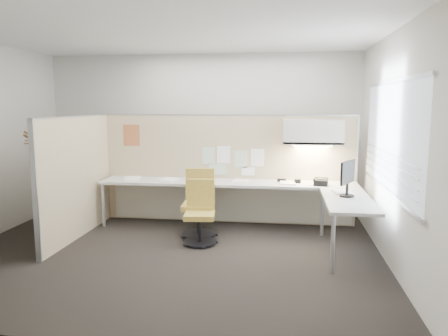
# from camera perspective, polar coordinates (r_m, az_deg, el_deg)

# --- Properties ---
(floor) EXTENTS (5.50, 4.50, 0.01)m
(floor) POSITION_cam_1_polar(r_m,az_deg,el_deg) (5.92, -7.09, -10.82)
(floor) COLOR black
(floor) RESTS_ON ground
(ceiling) EXTENTS (5.50, 4.50, 0.01)m
(ceiling) POSITION_cam_1_polar(r_m,az_deg,el_deg) (5.66, -7.63, 17.12)
(ceiling) COLOR white
(ceiling) RESTS_ON wall_back
(wall_back) EXTENTS (5.50, 0.02, 2.80)m
(wall_back) POSITION_cam_1_polar(r_m,az_deg,el_deg) (7.81, -2.98, 4.43)
(wall_back) COLOR beige
(wall_back) RESTS_ON ground
(wall_front) EXTENTS (5.50, 0.02, 2.80)m
(wall_front) POSITION_cam_1_polar(r_m,az_deg,el_deg) (3.52, -17.07, -0.79)
(wall_front) COLOR beige
(wall_front) RESTS_ON ground
(wall_right) EXTENTS (0.02, 4.50, 2.80)m
(wall_right) POSITION_cam_1_polar(r_m,az_deg,el_deg) (5.57, 21.12, 2.28)
(wall_right) COLOR beige
(wall_right) RESTS_ON ground
(window_pane) EXTENTS (0.01, 2.80, 1.30)m
(window_pane) POSITION_cam_1_polar(r_m,az_deg,el_deg) (5.55, 20.95, 3.82)
(window_pane) COLOR #9BA8B4
(window_pane) RESTS_ON wall_right
(partition_back) EXTENTS (4.10, 0.06, 1.75)m
(partition_back) POSITION_cam_1_polar(r_m,az_deg,el_deg) (7.14, 0.40, -0.17)
(partition_back) COLOR tan
(partition_back) RESTS_ON floor
(partition_left) EXTENTS (0.06, 2.20, 1.75)m
(partition_left) POSITION_cam_1_polar(r_m,az_deg,el_deg) (6.69, -18.59, -1.19)
(partition_left) COLOR tan
(partition_left) RESTS_ON floor
(desk) EXTENTS (4.00, 2.07, 0.73)m
(desk) POSITION_cam_1_polar(r_m,az_deg,el_deg) (6.68, 3.10, -3.16)
(desk) COLOR beige
(desk) RESTS_ON floor
(overhead_bin) EXTENTS (0.90, 0.36, 0.38)m
(overhead_bin) POSITION_cam_1_polar(r_m,az_deg,el_deg) (6.81, 11.53, 4.62)
(overhead_bin) COLOR beige
(overhead_bin) RESTS_ON partition_back
(task_light_strip) EXTENTS (0.60, 0.06, 0.02)m
(task_light_strip) POSITION_cam_1_polar(r_m,az_deg,el_deg) (6.83, 11.48, 2.86)
(task_light_strip) COLOR #FFEABF
(task_light_strip) RESTS_ON overhead_bin
(pinned_papers) EXTENTS (1.01, 0.00, 0.47)m
(pinned_papers) POSITION_cam_1_polar(r_m,az_deg,el_deg) (7.07, 1.00, 1.04)
(pinned_papers) COLOR #8CBF8C
(pinned_papers) RESTS_ON partition_back
(poster) EXTENTS (0.28, 0.00, 0.35)m
(poster) POSITION_cam_1_polar(r_m,az_deg,el_deg) (7.43, -11.99, 4.21)
(poster) COLOR orange
(poster) RESTS_ON partition_back
(chair_left) EXTENTS (0.51, 0.51, 0.97)m
(chair_left) POSITION_cam_1_polar(r_m,az_deg,el_deg) (6.49, -3.28, -4.86)
(chair_left) COLOR black
(chair_left) RESTS_ON floor
(chair_right) EXTENTS (0.46, 0.47, 0.87)m
(chair_right) POSITION_cam_1_polar(r_m,az_deg,el_deg) (6.13, -3.16, -6.07)
(chair_right) COLOR black
(chair_right) RESTS_ON floor
(monitor) EXTENTS (0.23, 0.41, 0.47)m
(monitor) POSITION_cam_1_polar(r_m,az_deg,el_deg) (5.91, 15.84, -1.05)
(monitor) COLOR black
(monitor) RESTS_ON desk
(phone) EXTENTS (0.24, 0.23, 0.12)m
(phone) POSITION_cam_1_polar(r_m,az_deg,el_deg) (6.68, 12.50, -1.78)
(phone) COLOR black
(phone) RESTS_ON desk
(stapler) EXTENTS (0.14, 0.04, 0.05)m
(stapler) POSITION_cam_1_polar(r_m,az_deg,el_deg) (6.87, 7.53, -1.59)
(stapler) COLOR black
(stapler) RESTS_ON desk
(tape_dispenser) EXTENTS (0.10, 0.06, 0.06)m
(tape_dispenser) POSITION_cam_1_polar(r_m,az_deg,el_deg) (6.80, 9.58, -1.70)
(tape_dispenser) COLOR black
(tape_dispenser) RESTS_ON desk
(coat_hook) EXTENTS (0.18, 0.48, 1.42)m
(coat_hook) POSITION_cam_1_polar(r_m,az_deg,el_deg) (5.89, -23.44, 2.55)
(coat_hook) COLOR silver
(coat_hook) RESTS_ON partition_left
(paper_stack_0) EXTENTS (0.29, 0.34, 0.03)m
(paper_stack_0) POSITION_cam_1_polar(r_m,az_deg,el_deg) (7.18, -11.89, -1.35)
(paper_stack_0) COLOR white
(paper_stack_0) RESTS_ON desk
(paper_stack_1) EXTENTS (0.30, 0.35, 0.02)m
(paper_stack_1) POSITION_cam_1_polar(r_m,az_deg,el_deg) (7.00, -7.17, -1.51)
(paper_stack_1) COLOR white
(paper_stack_1) RESTS_ON desk
(paper_stack_2) EXTENTS (0.26, 0.32, 0.03)m
(paper_stack_2) POSITION_cam_1_polar(r_m,az_deg,el_deg) (6.79, -3.23, -1.72)
(paper_stack_2) COLOR white
(paper_stack_2) RESTS_ON desk
(paper_stack_3) EXTENTS (0.25, 0.32, 0.01)m
(paper_stack_3) POSITION_cam_1_polar(r_m,az_deg,el_deg) (6.87, 2.18, -1.67)
(paper_stack_3) COLOR white
(paper_stack_3) RESTS_ON desk
(paper_stack_4) EXTENTS (0.24, 0.30, 0.02)m
(paper_stack_4) POSITION_cam_1_polar(r_m,az_deg,el_deg) (6.74, 8.31, -1.94)
(paper_stack_4) COLOR white
(paper_stack_4) RESTS_ON desk
(paper_stack_5) EXTENTS (0.27, 0.33, 0.02)m
(paper_stack_5) POSITION_cam_1_polar(r_m,az_deg,el_deg) (6.21, 15.15, -3.00)
(paper_stack_5) COLOR white
(paper_stack_5) RESTS_ON desk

